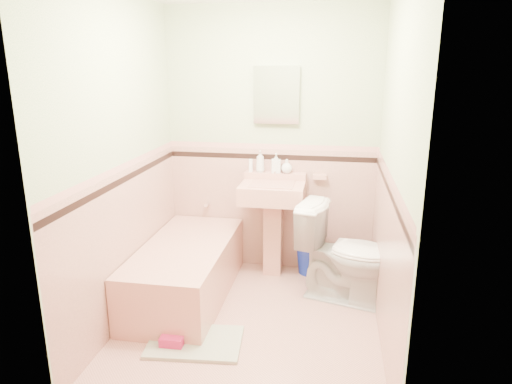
% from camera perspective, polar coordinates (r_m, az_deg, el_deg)
% --- Properties ---
extents(floor, '(2.20, 2.20, 0.00)m').
position_cam_1_polar(floor, '(3.79, -0.67, -15.77)').
color(floor, tan).
rests_on(floor, ground).
extents(wall_back, '(2.50, 0.00, 2.50)m').
position_cam_1_polar(wall_back, '(4.38, 1.90, 6.08)').
color(wall_back, beige).
rests_on(wall_back, ground).
extents(wall_front, '(2.50, 0.00, 2.50)m').
position_cam_1_polar(wall_front, '(2.28, -5.78, -2.87)').
color(wall_front, beige).
rests_on(wall_front, ground).
extents(wall_left, '(0.00, 2.50, 2.50)m').
position_cam_1_polar(wall_left, '(3.63, -16.47, 3.48)').
color(wall_left, beige).
rests_on(wall_left, ground).
extents(wall_right, '(0.00, 2.50, 2.50)m').
position_cam_1_polar(wall_right, '(3.29, 16.67, 2.26)').
color(wall_right, beige).
rests_on(wall_right, ground).
extents(wainscot_back, '(2.00, 0.00, 2.00)m').
position_cam_1_polar(wainscot_back, '(4.52, 1.80, -2.09)').
color(wainscot_back, tan).
rests_on(wainscot_back, ground).
extents(wainscot_front, '(2.00, 0.00, 2.00)m').
position_cam_1_polar(wainscot_front, '(2.57, -5.30, -16.67)').
color(wainscot_front, tan).
rests_on(wainscot_front, ground).
extents(wainscot_left, '(0.00, 2.20, 2.20)m').
position_cam_1_polar(wainscot_left, '(3.81, -15.57, -6.13)').
color(wainscot_left, tan).
rests_on(wainscot_left, ground).
extents(wainscot_right, '(0.00, 2.20, 2.20)m').
position_cam_1_polar(wainscot_right, '(3.49, 15.65, -8.18)').
color(wainscot_right, tan).
rests_on(wainscot_right, ground).
extents(accent_back, '(2.00, 0.00, 2.00)m').
position_cam_1_polar(accent_back, '(4.39, 1.85, 4.37)').
color(accent_back, black).
rests_on(accent_back, ground).
extents(accent_front, '(2.00, 0.00, 2.00)m').
position_cam_1_polar(accent_front, '(2.34, -5.57, -5.75)').
color(accent_front, black).
rests_on(accent_front, ground).
extents(accent_left, '(0.00, 2.20, 2.20)m').
position_cam_1_polar(accent_left, '(3.65, -16.07, 1.48)').
color(accent_left, black).
rests_on(accent_left, ground).
extents(accent_right, '(0.00, 2.20, 2.20)m').
position_cam_1_polar(accent_right, '(3.32, 16.19, 0.09)').
color(accent_right, black).
rests_on(accent_right, ground).
extents(cap_back, '(2.00, 0.00, 2.00)m').
position_cam_1_polar(cap_back, '(4.37, 1.86, 5.66)').
color(cap_back, tan).
rests_on(cap_back, ground).
extents(cap_front, '(2.00, 0.00, 2.00)m').
position_cam_1_polar(cap_front, '(2.31, -5.64, -3.43)').
color(cap_front, tan).
rests_on(cap_front, ground).
extents(cap_left, '(0.00, 2.20, 2.20)m').
position_cam_1_polar(cap_left, '(3.63, -16.18, 3.01)').
color(cap_left, tan).
rests_on(cap_left, ground).
extents(cap_right, '(0.00, 2.20, 2.20)m').
position_cam_1_polar(cap_right, '(3.29, 16.32, 1.77)').
color(cap_right, tan).
rests_on(cap_right, ground).
extents(bathtub, '(0.70, 1.50, 0.45)m').
position_cam_1_polar(bathtub, '(4.11, -8.63, -9.77)').
color(bathtub, tan).
rests_on(bathtub, floor).
extents(tub_faucet, '(0.04, 0.12, 0.04)m').
position_cam_1_polar(tub_faucet, '(4.61, -6.05, -1.46)').
color(tub_faucet, silver).
rests_on(tub_faucet, wall_back).
extents(sink, '(0.58, 0.48, 0.92)m').
position_cam_1_polar(sink, '(4.35, 2.02, -4.80)').
color(sink, tan).
rests_on(sink, floor).
extents(sink_faucet, '(0.02, 0.02, 0.10)m').
position_cam_1_polar(sink_faucet, '(4.34, 2.34, 1.94)').
color(sink_faucet, silver).
rests_on(sink_faucet, sink).
extents(medicine_cabinet, '(0.41, 0.04, 0.51)m').
position_cam_1_polar(medicine_cabinet, '(4.30, 2.57, 11.93)').
color(medicine_cabinet, white).
rests_on(medicine_cabinet, wall_back).
extents(soap_dish, '(0.13, 0.07, 0.04)m').
position_cam_1_polar(soap_dish, '(4.37, 7.91, 1.88)').
color(soap_dish, tan).
rests_on(soap_dish, wall_back).
extents(soap_bottle_left, '(0.08, 0.08, 0.21)m').
position_cam_1_polar(soap_bottle_left, '(4.37, 0.53, 3.84)').
color(soap_bottle_left, '#B2B2B2').
rests_on(soap_bottle_left, sink).
extents(soap_bottle_mid, '(0.10, 0.10, 0.19)m').
position_cam_1_polar(soap_bottle_mid, '(4.35, 2.50, 3.63)').
color(soap_bottle_mid, '#B2B2B2').
rests_on(soap_bottle_mid, sink).
extents(soap_bottle_right, '(0.11, 0.11, 0.13)m').
position_cam_1_polar(soap_bottle_right, '(4.35, 3.83, 3.22)').
color(soap_bottle_right, '#B2B2B2').
rests_on(soap_bottle_right, sink).
extents(tube, '(0.04, 0.04, 0.12)m').
position_cam_1_polar(tube, '(4.39, -0.66, 3.32)').
color(tube, white).
rests_on(tube, sink).
extents(toilet, '(0.92, 0.67, 0.84)m').
position_cam_1_polar(toilet, '(4.00, 11.27, -7.51)').
color(toilet, white).
rests_on(toilet, floor).
extents(bucket, '(0.31, 0.31, 0.28)m').
position_cam_1_polar(bucket, '(4.55, 6.77, -8.26)').
color(bucket, '#1229AF').
rests_on(bucket, floor).
extents(bath_mat, '(0.71, 0.51, 0.03)m').
position_cam_1_polar(bath_mat, '(3.56, -7.55, -17.96)').
color(bath_mat, '#959E84').
rests_on(bath_mat, floor).
extents(shoe, '(0.17, 0.08, 0.07)m').
position_cam_1_polar(shoe, '(3.50, -10.44, -17.79)').
color(shoe, '#BF1E59').
rests_on(shoe, bath_mat).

